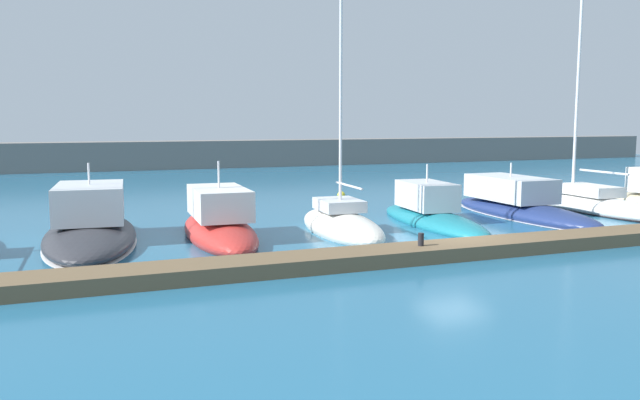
{
  "coord_description": "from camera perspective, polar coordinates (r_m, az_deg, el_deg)",
  "views": [
    {
      "loc": [
        -13.11,
        -20.21,
        4.73
      ],
      "look_at": [
        -3.9,
        3.76,
        1.51
      ],
      "focal_mm": 35.94,
      "sensor_mm": 36.0,
      "label": 1
    }
  ],
  "objects": [
    {
      "name": "sailboat_ivory_fourth",
      "position": [
        26.94,
        1.9,
        -2.16
      ],
      "size": [
        2.8,
        7.44,
        15.59
      ],
      "rotation": [
        0.0,
        0.0,
        1.52
      ],
      "color": "silver",
      "rests_on": "ground_plane"
    },
    {
      "name": "motorboat_charcoal_second",
      "position": [
        26.53,
        -19.76,
        -2.25
      ],
      "size": [
        4.19,
        10.4,
        3.37
      ],
      "rotation": [
        0.0,
        0.0,
        1.5
      ],
      "color": "#2D2D33",
      "rests_on": "ground_plane"
    },
    {
      "name": "motorboat_teal_fifth",
      "position": [
        30.0,
        9.83,
        -1.25
      ],
      "size": [
        3.3,
        9.52,
        3.1
      ],
      "rotation": [
        0.0,
        0.0,
        1.48
      ],
      "color": "#19707F",
      "rests_on": "ground_plane"
    },
    {
      "name": "dock_pier",
      "position": [
        23.29,
        13.76,
        -4.17
      ],
      "size": [
        42.11,
        1.73,
        0.48
      ],
      "primitive_type": "cube",
      "color": "brown",
      "rests_on": "ground_plane"
    },
    {
      "name": "ground_plane",
      "position": [
        24.55,
        11.76,
        -4.12
      ],
      "size": [
        120.0,
        120.0,
        0.0
      ],
      "primitive_type": "plane",
      "color": "#236084"
    },
    {
      "name": "mooring_buoy_yellow",
      "position": [
        40.45,
        1.9,
        0.42
      ],
      "size": [
        0.5,
        0.5,
        0.5
      ],
      "primitive_type": "sphere",
      "color": "yellow",
      "rests_on": "ground_plane"
    },
    {
      "name": "motorboat_red_third",
      "position": [
        25.95,
        -8.98,
        -2.15
      ],
      "size": [
        2.87,
        8.69,
        3.53
      ],
      "rotation": [
        0.0,
        0.0,
        1.53
      ],
      "color": "#B72D28",
      "rests_on": "ground_plane"
    },
    {
      "name": "mooring_buoy_orange",
      "position": [
        43.79,
        9.74,
        0.84
      ],
      "size": [
        0.65,
        0.65,
        0.65
      ],
      "primitive_type": "sphere",
      "color": "orange",
      "rests_on": "ground_plane"
    },
    {
      "name": "sailboat_white_seventh",
      "position": [
        36.5,
        22.88,
        -0.23
      ],
      "size": [
        2.93,
        10.57,
        18.65
      ],
      "rotation": [
        0.0,
        0.0,
        1.54
      ],
      "color": "white",
      "rests_on": "ground_plane"
    },
    {
      "name": "dock_bollard",
      "position": [
        22.01,
        8.97,
        -3.48
      ],
      "size": [
        0.2,
        0.2,
        0.44
      ],
      "primitive_type": "cylinder",
      "color": "black",
      "rests_on": "dock_pier"
    },
    {
      "name": "breakwater_seawall",
      "position": [
        65.03,
        -9.38,
        4.06
      ],
      "size": [
        108.0,
        3.3,
        2.69
      ],
      "primitive_type": "cube",
      "color": "slate",
      "rests_on": "ground_plane"
    },
    {
      "name": "motorboat_navy_sixth",
      "position": [
        33.18,
        17.28,
        -0.42
      ],
      "size": [
        2.88,
        10.29,
        2.9
      ],
      "rotation": [
        0.0,
        0.0,
        1.56
      ],
      "color": "navy",
      "rests_on": "ground_plane"
    }
  ]
}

